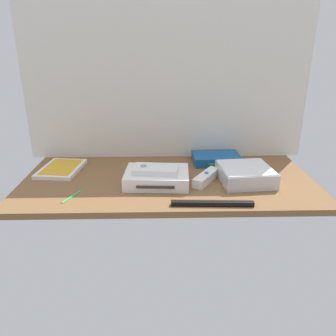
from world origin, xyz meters
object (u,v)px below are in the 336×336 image
remote_wand (206,177)px  sensor_bar (212,204)px  stylus_pen (71,196)px  game_case (61,169)px  remote_classic_pad (156,170)px  game_console (157,177)px  mini_computer (245,174)px  network_router (216,159)px

remote_wand → sensor_bar: size_ratio=0.60×
remote_wand → stylus_pen: remote_wand is taller
game_case → stylus_pen: bearing=-61.6°
remote_classic_pad → stylus_pen: (-25.80, -8.83, -5.06)cm
game_console → remote_wand: (16.78, 1.05, -0.69)cm
mini_computer → game_case: bearing=169.9°
game_case → remote_wand: (52.11, -11.40, 0.75)cm
sensor_bar → mini_computer: bearing=54.5°
game_console → sensor_bar: game_console is taller
game_console → mini_computer: size_ratio=1.19×
game_case → stylus_pen: (9.18, -22.56, -0.41)cm
game_console → mini_computer: bearing=4.8°
remote_wand → mini_computer: bearing=31.6°
game_console → stylus_pen: bearing=-155.7°
mini_computer → remote_classic_pad: remote_classic_pad is taller
sensor_bar → stylus_pen: sensor_bar is taller
stylus_pen → remote_classic_pad: bearing=18.9°
mini_computer → network_router: (-6.91, 18.74, -0.94)cm
network_router → stylus_pen: (-49.22, -29.71, -1.35)cm
mini_computer → stylus_pen: mini_computer is taller
game_case → network_router: network_router is taller
game_console → network_router: bearing=43.5°
game_console → remote_wand: size_ratio=1.51×
game_case → stylus_pen: size_ratio=2.26×
mini_computer → sensor_bar: (-13.80, -17.63, -1.94)cm
mini_computer → network_router: 20.00cm
remote_wand → sensor_bar: (-0.60, -17.83, -0.81)cm
game_case → remote_classic_pad: bearing=-15.2°
mini_computer → network_router: bearing=110.2°
remote_wand → remote_classic_pad: (-17.13, -2.34, 3.90)cm
mini_computer → stylus_pen: size_ratio=2.04×
sensor_bar → remote_wand: bearing=90.6°
game_console → game_case: 37.49cm
network_router → sensor_bar: 37.04cm
network_router → remote_wand: 19.58cm
network_router → stylus_pen: bearing=-151.1°
game_case → stylus_pen: 24.36cm
remote_classic_pad → sensor_bar: size_ratio=0.64×
game_case → sensor_bar: (51.51, -29.23, -0.06)cm
network_router → stylus_pen: 57.50cm
remote_classic_pad → stylus_pen: size_ratio=1.70×
stylus_pen → sensor_bar: bearing=-9.0°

